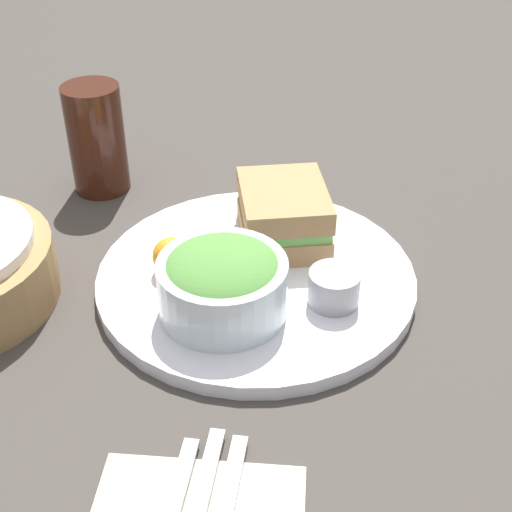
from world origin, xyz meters
name	(u,v)px	position (x,y,z in m)	size (l,w,h in m)	color
ground_plane	(256,284)	(0.00, 0.00, 0.00)	(4.00, 4.00, 0.00)	#3D3833
plate	(256,278)	(0.00, 0.00, 0.01)	(0.32, 0.32, 0.02)	silver
sandwich	(283,215)	(0.06, -0.02, 0.05)	(0.12, 0.11, 0.06)	#A37A4C
salad_bowl	(223,281)	(-0.06, 0.03, 0.05)	(0.12, 0.12, 0.07)	silver
dressing_cup	(334,288)	(-0.04, -0.08, 0.03)	(0.05, 0.05, 0.03)	#99999E
orange_wedge	(172,256)	(-0.01, 0.08, 0.03)	(0.04, 0.04, 0.04)	orange
drink_glass	(97,139)	(0.18, 0.21, 0.07)	(0.07, 0.07, 0.13)	#38190F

